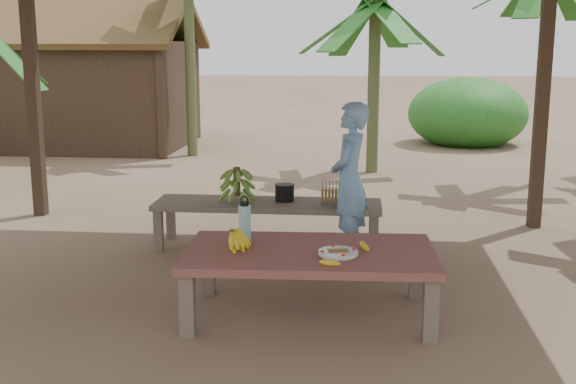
# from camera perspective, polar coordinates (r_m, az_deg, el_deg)

# --- Properties ---
(ground) EXTENTS (80.00, 80.00, 0.00)m
(ground) POSITION_cam_1_polar(r_m,az_deg,el_deg) (5.98, -3.20, -7.52)
(ground) COLOR brown
(ground) RESTS_ON ground
(work_table) EXTENTS (1.84, 1.07, 0.50)m
(work_table) POSITION_cam_1_polar(r_m,az_deg,el_deg) (5.25, 1.74, -5.27)
(work_table) COLOR brown
(work_table) RESTS_ON ground
(bench) EXTENTS (2.20, 0.61, 0.45)m
(bench) POSITION_cam_1_polar(r_m,az_deg,el_deg) (7.02, -1.62, -1.25)
(bench) COLOR brown
(bench) RESTS_ON ground
(ripe_banana_bunch) EXTENTS (0.27, 0.23, 0.16)m
(ripe_banana_bunch) POSITION_cam_1_polar(r_m,az_deg,el_deg) (5.25, -4.49, -3.66)
(ripe_banana_bunch) COLOR yellow
(ripe_banana_bunch) RESTS_ON work_table
(plate) EXTENTS (0.28, 0.28, 0.04)m
(plate) POSITION_cam_1_polar(r_m,az_deg,el_deg) (5.10, 3.98, -4.83)
(plate) COLOR white
(plate) RESTS_ON work_table
(loose_banana_front) EXTENTS (0.16, 0.07, 0.04)m
(loose_banana_front) POSITION_cam_1_polar(r_m,az_deg,el_deg) (4.86, 3.32, -5.61)
(loose_banana_front) COLOR yellow
(loose_banana_front) RESTS_ON work_table
(loose_banana_side) EXTENTS (0.11, 0.17, 0.04)m
(loose_banana_side) POSITION_cam_1_polar(r_m,az_deg,el_deg) (5.26, 6.05, -4.29)
(loose_banana_side) COLOR yellow
(loose_banana_side) RESTS_ON work_table
(water_flask) EXTENTS (0.09, 0.09, 0.34)m
(water_flask) POSITION_cam_1_polar(r_m,az_deg,el_deg) (5.46, -3.44, -2.33)
(water_flask) COLOR #3BAEBB
(water_flask) RESTS_ON work_table
(green_banana_stalk) EXTENTS (0.31, 0.31, 0.36)m
(green_banana_stalk) POSITION_cam_1_polar(r_m,az_deg,el_deg) (7.02, -4.06, 0.67)
(green_banana_stalk) COLOR #598C2D
(green_banana_stalk) RESTS_ON bench
(cooking_pot) EXTENTS (0.19, 0.19, 0.16)m
(cooking_pot) POSITION_cam_1_polar(r_m,az_deg,el_deg) (7.05, -0.27, -0.08)
(cooking_pot) COLOR black
(cooking_pot) RESTS_ON bench
(skewer_rack) EXTENTS (0.18, 0.08, 0.24)m
(skewer_rack) POSITION_cam_1_polar(r_m,az_deg,el_deg) (6.89, 3.28, -0.02)
(skewer_rack) COLOR #A57F47
(skewer_rack) RESTS_ON bench
(woman) EXTENTS (0.46, 0.59, 1.44)m
(woman) POSITION_cam_1_polar(r_m,az_deg,el_deg) (6.73, 4.87, 0.98)
(woman) COLOR #6894C5
(woman) RESTS_ON ground
(hut) EXTENTS (4.40, 3.43, 2.85)m
(hut) POSITION_cam_1_polar(r_m,az_deg,el_deg) (14.63, -16.05, 7.85)
(hut) COLOR black
(hut) RESTS_ON ground
(banana_plant_n) EXTENTS (1.80, 1.80, 2.81)m
(banana_plant_n) POSITION_cam_1_polar(r_m,az_deg,el_deg) (11.14, 6.91, 13.47)
(banana_plant_n) COLOR #596638
(banana_plant_n) RESTS_ON ground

